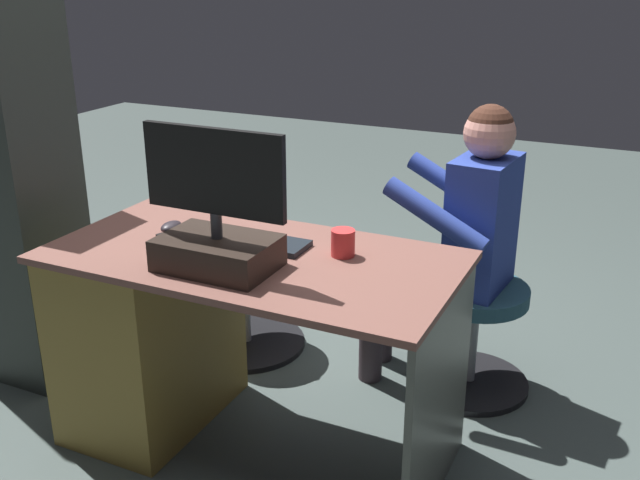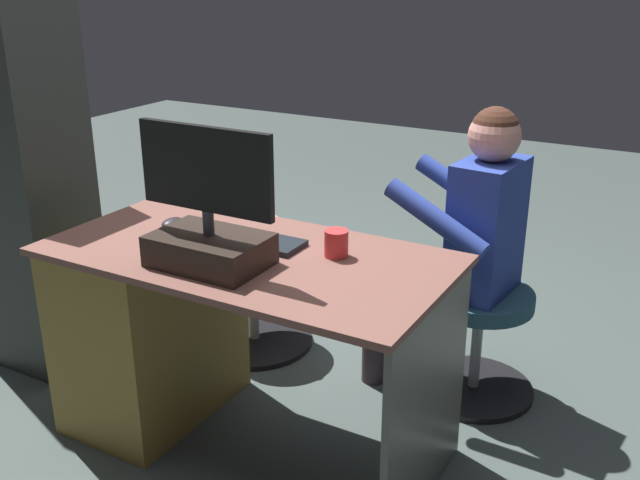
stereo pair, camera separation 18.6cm
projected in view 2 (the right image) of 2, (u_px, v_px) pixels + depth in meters
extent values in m
plane|color=#424E4B|center=(303.00, 394.00, 3.00)|extent=(10.00, 10.00, 0.00)
cube|color=brown|center=(247.00, 255.00, 2.44)|extent=(1.37, 0.70, 0.02)
cube|color=olive|center=(151.00, 325.00, 2.78)|extent=(0.44, 0.65, 0.73)
cube|color=#51534C|center=(427.00, 407.00, 2.27)|extent=(0.02, 0.63, 0.73)
cube|color=black|center=(210.00, 250.00, 2.31)|extent=(0.36, 0.25, 0.10)
cylinder|color=#333338|center=(208.00, 223.00, 2.28)|extent=(0.04, 0.04, 0.08)
cube|color=black|center=(205.00, 169.00, 2.22)|extent=(0.48, 0.02, 0.27)
cube|color=#19598C|center=(208.00, 168.00, 2.23)|extent=(0.44, 0.00, 0.24)
cube|color=black|center=(246.00, 238.00, 2.53)|extent=(0.42, 0.14, 0.02)
ellipsoid|color=#282228|center=(172.00, 223.00, 2.65)|extent=(0.06, 0.10, 0.04)
cylinder|color=red|center=(336.00, 243.00, 2.38)|extent=(0.08, 0.08, 0.09)
cube|color=black|center=(178.00, 230.00, 2.61)|extent=(0.10, 0.16, 0.02)
cylinder|color=black|center=(255.00, 340.00, 3.40)|extent=(0.54, 0.54, 0.03)
cylinder|color=gray|center=(253.00, 302.00, 3.33)|extent=(0.04, 0.04, 0.37)
cylinder|color=#424553|center=(252.00, 259.00, 3.26)|extent=(0.42, 0.42, 0.06)
ellipsoid|color=#D0A78F|center=(251.00, 234.00, 3.22)|extent=(0.16, 0.14, 0.17)
sphere|color=#D0A78F|center=(250.00, 205.00, 3.17)|extent=(0.13, 0.13, 0.13)
sphere|color=beige|center=(257.00, 203.00, 3.21)|extent=(0.05, 0.05, 0.05)
sphere|color=#D0A78F|center=(258.00, 196.00, 3.13)|extent=(0.05, 0.05, 0.05)
sphere|color=#D0A78F|center=(241.00, 193.00, 3.17)|extent=(0.05, 0.05, 0.05)
cylinder|color=#D0A78F|center=(270.00, 228.00, 3.19)|extent=(0.05, 0.13, 0.09)
cylinder|color=#D0A78F|center=(240.00, 222.00, 3.27)|extent=(0.05, 0.13, 0.09)
cylinder|color=#D0A78F|center=(271.00, 242.00, 3.29)|extent=(0.05, 0.10, 0.05)
cylinder|color=#D0A78F|center=(255.00, 238.00, 3.33)|extent=(0.05, 0.10, 0.05)
cylinder|color=black|center=(473.00, 388.00, 3.02)|extent=(0.49, 0.49, 0.03)
cylinder|color=gray|center=(476.00, 346.00, 2.95)|extent=(0.04, 0.04, 0.37)
cylinder|color=#264D5F|center=(480.00, 298.00, 2.87)|extent=(0.42, 0.42, 0.06)
cube|color=#293D95|center=(487.00, 228.00, 2.77)|extent=(0.23, 0.34, 0.53)
sphere|color=#DA9182|center=(494.00, 136.00, 2.64)|extent=(0.19, 0.19, 0.19)
sphere|color=#45271C|center=(495.00, 131.00, 2.64)|extent=(0.18, 0.18, 0.18)
cylinder|color=#293D95|center=(436.00, 219.00, 2.63)|extent=(0.42, 0.12, 0.25)
cylinder|color=#293D95|center=(462.00, 190.00, 2.97)|extent=(0.42, 0.12, 0.25)
cylinder|color=#3A2E35|center=(425.00, 286.00, 2.86)|extent=(0.41, 0.15, 0.11)
cylinder|color=#3A2E35|center=(374.00, 332.00, 3.02)|extent=(0.10, 0.10, 0.45)
cylinder|color=#3A2E35|center=(437.00, 270.00, 3.01)|extent=(0.41, 0.15, 0.11)
cylinder|color=#3A2E35|center=(388.00, 315.00, 3.17)|extent=(0.10, 0.10, 0.45)
cube|color=#2A2F2B|center=(27.00, 184.00, 3.01)|extent=(0.44, 0.36, 1.60)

